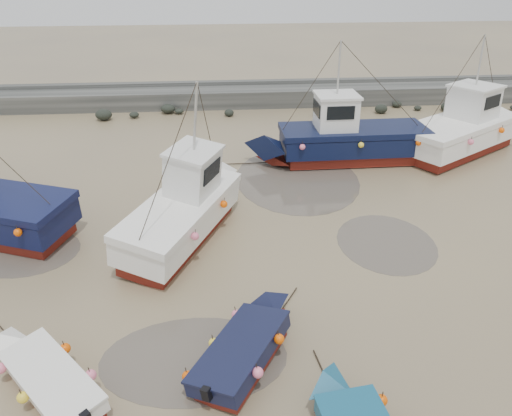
# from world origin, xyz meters

# --- Properties ---
(ground) EXTENTS (120.00, 120.00, 0.00)m
(ground) POSITION_xyz_m (0.00, 0.00, 0.00)
(ground) COLOR #92805A
(ground) RESTS_ON ground
(seawall) EXTENTS (60.00, 4.92, 1.50)m
(seawall) POSITION_xyz_m (0.05, 21.99, 0.63)
(seawall) COLOR #5F5F5B
(seawall) RESTS_ON ground
(puddle_a) EXTENTS (5.40, 5.40, 0.01)m
(puddle_a) POSITION_xyz_m (-2.60, -2.40, 0.00)
(puddle_a) COLOR #564E44
(puddle_a) RESTS_ON ground
(puddle_b) EXTENTS (3.86, 3.86, 0.01)m
(puddle_b) POSITION_xyz_m (4.81, 3.22, 0.00)
(puddle_b) COLOR #564E44
(puddle_b) RESTS_ON ground
(puddle_c) EXTENTS (3.92, 3.92, 0.01)m
(puddle_c) POSITION_xyz_m (-9.14, 3.63, 0.00)
(puddle_c) COLOR #564E44
(puddle_c) RESTS_ON ground
(puddle_d) EXTENTS (6.13, 6.13, 0.01)m
(puddle_d) POSITION_xyz_m (2.17, 9.43, 0.00)
(puddle_d) COLOR #564E44
(puddle_d) RESTS_ON ground
(dinghy_0) EXTENTS (4.28, 4.71, 1.43)m
(dinghy_0) POSITION_xyz_m (-6.39, -3.15, 0.55)
(dinghy_0) COLOR maroon
(dinghy_0) RESTS_ON ground
(dinghy_1) EXTENTS (3.61, 5.30, 1.43)m
(dinghy_1) POSITION_xyz_m (-0.99, -2.51, 0.55)
(dinghy_1) COLOR maroon
(dinghy_1) RESTS_ON ground
(cabin_boat_1) EXTENTS (5.31, 9.32, 6.22)m
(cabin_boat_1) POSITION_xyz_m (-3.09, 4.56, 1.35)
(cabin_boat_1) COLOR maroon
(cabin_boat_1) RESTS_ON ground
(cabin_boat_2) EXTENTS (10.83, 3.33, 6.22)m
(cabin_boat_2) POSITION_xyz_m (4.81, 11.45, 1.32)
(cabin_boat_2) COLOR maroon
(cabin_boat_2) RESTS_ON ground
(cabin_boat_3) EXTENTS (9.77, 7.24, 6.22)m
(cabin_boat_3) POSITION_xyz_m (12.03, 12.41, 1.32)
(cabin_boat_3) COLOR maroon
(cabin_boat_3) RESTS_ON ground
(person) EXTENTS (0.64, 0.46, 1.65)m
(person) POSITION_xyz_m (-2.25, 5.42, 0.00)
(person) COLOR #1A1A36
(person) RESTS_ON ground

